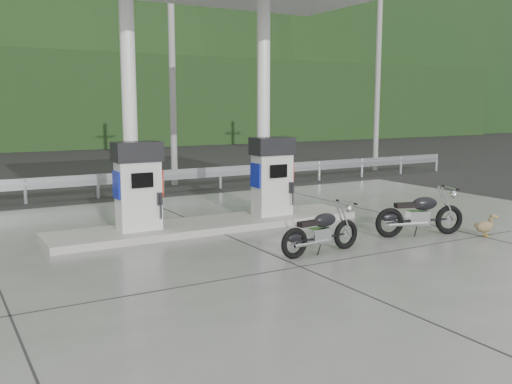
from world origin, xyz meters
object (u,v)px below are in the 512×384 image
gas_pump_right (272,176)px  motorcycle_left (321,232)px  duck (485,227)px  motorcycle_right (420,215)px  gas_pump_left (138,186)px

gas_pump_right → motorcycle_left: bearing=-104.8°
motorcycle_left → duck: size_ratio=3.05×
motorcycle_right → gas_pump_right: bearing=140.0°
gas_pump_left → motorcycle_left: (2.42, -2.96, -0.65)m
gas_pump_right → motorcycle_right: size_ratio=0.98×
motorcycle_left → motorcycle_right: 2.64m
motorcycle_left → duck: bearing=-13.5°
gas_pump_left → gas_pump_right: 3.20m
gas_pump_left → motorcycle_left: size_ratio=1.08×
gas_pump_left → gas_pump_right: size_ratio=1.00×
gas_pump_left → motorcycle_right: (5.05, -2.81, -0.61)m
motorcycle_right → duck: (1.10, -0.73, -0.24)m
motorcycle_left → motorcycle_right: bearing=-1.4°
gas_pump_right → motorcycle_right: bearing=-56.6°
gas_pump_right → motorcycle_right: gas_pump_right is taller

